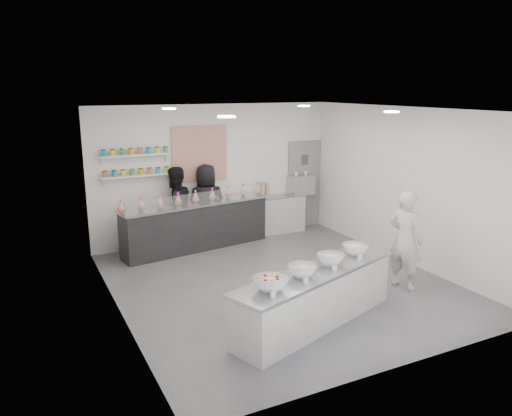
{
  "coord_description": "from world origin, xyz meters",
  "views": [
    {
      "loc": [
        -4.02,
        -7.15,
        3.38
      ],
      "look_at": [
        -0.27,
        0.4,
        1.31
      ],
      "focal_mm": 35.0,
      "sensor_mm": 36.0,
      "label": 1
    }
  ],
  "objects_px": {
    "prep_counter": "(316,297)",
    "staff_right": "(207,204)",
    "espresso_machine": "(301,185)",
    "staff_left": "(175,208)",
    "back_bar": "(196,226)",
    "woman_prep": "(405,240)",
    "espresso_ledge": "(280,214)"
  },
  "relations": [
    {
      "from": "back_bar",
      "to": "espresso_machine",
      "type": "relative_size",
      "value": 5.66
    },
    {
      "from": "back_bar",
      "to": "staff_left",
      "type": "distance_m",
      "value": 0.58
    },
    {
      "from": "prep_counter",
      "to": "espresso_machine",
      "type": "distance_m",
      "value": 4.98
    },
    {
      "from": "staff_left",
      "to": "staff_right",
      "type": "distance_m",
      "value": 0.71
    },
    {
      "from": "espresso_machine",
      "to": "staff_left",
      "type": "relative_size",
      "value": 0.33
    },
    {
      "from": "woman_prep",
      "to": "staff_left",
      "type": "height_order",
      "value": "staff_left"
    },
    {
      "from": "prep_counter",
      "to": "staff_left",
      "type": "relative_size",
      "value": 1.71
    },
    {
      "from": "espresso_machine",
      "to": "back_bar",
      "type": "bearing_deg",
      "value": -173.48
    },
    {
      "from": "staff_left",
      "to": "staff_right",
      "type": "relative_size",
      "value": 0.99
    },
    {
      "from": "espresso_ledge",
      "to": "staff_right",
      "type": "relative_size",
      "value": 0.67
    },
    {
      "from": "prep_counter",
      "to": "espresso_ledge",
      "type": "height_order",
      "value": "espresso_ledge"
    },
    {
      "from": "espresso_ledge",
      "to": "staff_right",
      "type": "xyz_separation_m",
      "value": [
        -1.86,
        -0.06,
        0.45
      ]
    },
    {
      "from": "espresso_ledge",
      "to": "back_bar",
      "type": "bearing_deg",
      "value": -171.89
    },
    {
      "from": "espresso_ledge",
      "to": "woman_prep",
      "type": "xyz_separation_m",
      "value": [
        0.26,
        -3.86,
        0.41
      ]
    },
    {
      "from": "staff_left",
      "to": "staff_right",
      "type": "xyz_separation_m",
      "value": [
        0.71,
        0.0,
        0.01
      ]
    },
    {
      "from": "prep_counter",
      "to": "staff_left",
      "type": "height_order",
      "value": "staff_left"
    },
    {
      "from": "espresso_machine",
      "to": "woman_prep",
      "type": "height_order",
      "value": "woman_prep"
    },
    {
      "from": "prep_counter",
      "to": "staff_right",
      "type": "relative_size",
      "value": 1.7
    },
    {
      "from": "prep_counter",
      "to": "espresso_machine",
      "type": "xyz_separation_m",
      "value": [
        2.37,
        4.33,
        0.68
      ]
    },
    {
      "from": "back_bar",
      "to": "staff_left",
      "type": "relative_size",
      "value": 1.85
    },
    {
      "from": "espresso_machine",
      "to": "woman_prep",
      "type": "bearing_deg",
      "value": -94.23
    },
    {
      "from": "prep_counter",
      "to": "espresso_ledge",
      "type": "relative_size",
      "value": 2.54
    },
    {
      "from": "espresso_ledge",
      "to": "staff_left",
      "type": "bearing_deg",
      "value": -178.58
    },
    {
      "from": "back_bar",
      "to": "staff_left",
      "type": "bearing_deg",
      "value": 137.04
    },
    {
      "from": "staff_left",
      "to": "woman_prep",
      "type": "bearing_deg",
      "value": 106.43
    },
    {
      "from": "staff_left",
      "to": "staff_right",
      "type": "bearing_deg",
      "value": 159.72
    },
    {
      "from": "prep_counter",
      "to": "espresso_ledge",
      "type": "distance_m",
      "value": 4.7
    },
    {
      "from": "espresso_ledge",
      "to": "staff_right",
      "type": "distance_m",
      "value": 1.92
    },
    {
      "from": "espresso_ledge",
      "to": "woman_prep",
      "type": "bearing_deg",
      "value": -86.15
    },
    {
      "from": "espresso_ledge",
      "to": "espresso_machine",
      "type": "bearing_deg",
      "value": 0.0
    },
    {
      "from": "woman_prep",
      "to": "espresso_machine",
      "type": "bearing_deg",
      "value": -21.44
    },
    {
      "from": "prep_counter",
      "to": "staff_right",
      "type": "bearing_deg",
      "value": 71.49
    }
  ]
}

